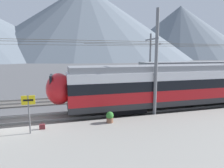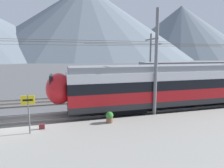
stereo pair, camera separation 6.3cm
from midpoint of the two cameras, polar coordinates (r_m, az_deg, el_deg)
ground_plane at (r=14.40m, az=-25.90°, el=-11.24°), size 400.00×400.00×0.00m
track_near at (r=15.02m, az=-25.43°, el=-10.10°), size 120.00×3.00×0.28m
track_far at (r=20.39m, az=-22.68°, el=-5.05°), size 120.00×3.00×0.28m
train_near_platform at (r=18.36m, az=24.20°, el=0.23°), size 25.02×2.97×4.27m
catenary_mast_mid at (r=14.17m, az=12.94°, el=6.13°), size 45.01×1.94×7.90m
catenary_mast_far_side at (r=24.49m, az=11.70°, el=6.70°), size 45.01×2.68×7.28m
platform_sign at (r=11.42m, az=-23.66°, el=-6.00°), size 0.70×0.08×2.16m
handbag_near_sign at (r=12.22m, az=-20.11°, el=-11.86°), size 0.32×0.18×0.43m
potted_plant_platform_edge at (r=12.45m, az=-0.60°, el=-9.75°), size 0.49×0.49×0.72m
mountain_central_peak at (r=209.10m, az=-7.76°, el=17.73°), size 212.60×212.60×74.34m
mountain_right_ridge at (r=243.77m, az=19.82°, el=14.31°), size 153.22×153.22×59.95m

